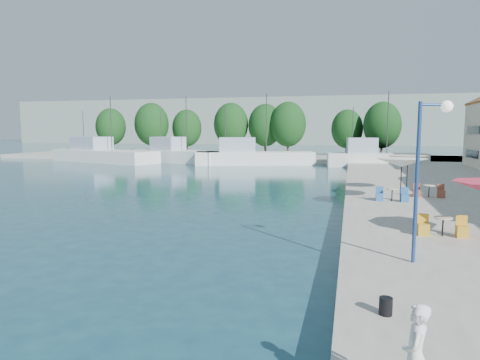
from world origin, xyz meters
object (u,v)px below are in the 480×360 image
(trawler_02, at_px, (177,155))
(umbrella_cream, at_px, (408,159))
(umbrella_white, at_px, (402,163))
(bollard, at_px, (386,306))
(trawler_01, at_px, (102,155))
(trawler_04, at_px, (374,159))
(trawler_03, at_px, (252,157))
(person, at_px, (416,356))
(street_lamp, at_px, (429,152))

(trawler_02, bearing_deg, umbrella_cream, -20.16)
(umbrella_white, height_order, bollard, umbrella_white)
(trawler_01, relative_size, bollard, 48.83)
(trawler_04, height_order, umbrella_white, trawler_04)
(trawler_03, bearing_deg, trawler_04, -14.93)
(trawler_01, relative_size, trawler_02, 1.19)
(umbrella_cream, bearing_deg, trawler_02, 135.22)
(bollard, distance_m, person, 3.34)
(trawler_01, relative_size, umbrella_white, 6.64)
(person, bearing_deg, trawler_01, -132.08)
(trawler_02, distance_m, street_lamp, 53.34)
(trawler_03, bearing_deg, person, -90.50)
(bollard, xyz_separation_m, person, (0.15, -3.28, 0.60))
(trawler_03, relative_size, street_lamp, 3.35)
(trawler_02, height_order, umbrella_cream, trawler_02)
(trawler_01, xyz_separation_m, umbrella_cream, (40.49, -26.78, 1.72))
(trawler_03, distance_m, street_lamp, 46.79)
(trawler_04, distance_m, bollard, 48.71)
(trawler_01, xyz_separation_m, person, (37.71, -51.30, 0.33))
(trawler_01, distance_m, umbrella_cream, 48.58)
(trawler_04, relative_size, umbrella_white, 4.35)
(umbrella_white, xyz_separation_m, bollard, (-2.05, -16.69, -2.06))
(umbrella_white, distance_m, person, 20.11)
(trawler_03, xyz_separation_m, person, (14.37, -51.63, 0.33))
(trawler_02, bearing_deg, bollard, -37.87)
(street_lamp, xyz_separation_m, bollard, (-1.45, -4.36, -3.29))
(trawler_01, bearing_deg, umbrella_cream, -13.85)
(umbrella_white, distance_m, street_lamp, 12.41)
(umbrella_cream, height_order, bollard, umbrella_cream)
(trawler_03, bearing_deg, umbrella_cream, -73.73)
(trawler_03, height_order, umbrella_cream, trawler_03)
(trawler_02, xyz_separation_m, street_lamp, (27.47, -45.62, 3.02))
(umbrella_cream, bearing_deg, trawler_01, 146.52)
(trawler_02, xyz_separation_m, trawler_04, (28.15, -1.31, 0.00))
(trawler_02, distance_m, umbrella_cream, 40.83)
(bollard, bearing_deg, trawler_01, 128.03)
(umbrella_white, height_order, person, umbrella_white)
(trawler_01, height_order, trawler_04, same)
(bollard, relative_size, person, 0.25)
(trawler_02, height_order, trawler_03, same)
(umbrella_cream, bearing_deg, trawler_03, 122.32)
(bollard, bearing_deg, trawler_03, 106.38)
(trawler_02, distance_m, person, 59.35)
(trawler_01, height_order, umbrella_white, trawler_01)
(umbrella_white, height_order, street_lamp, street_lamp)
(trawler_01, relative_size, trawler_03, 1.16)
(bollard, bearing_deg, umbrella_cream, 82.13)
(trawler_04, bearing_deg, trawler_03, 174.86)
(trawler_03, height_order, trawler_04, same)
(trawler_02, xyz_separation_m, umbrella_cream, (28.96, -28.74, 1.72))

